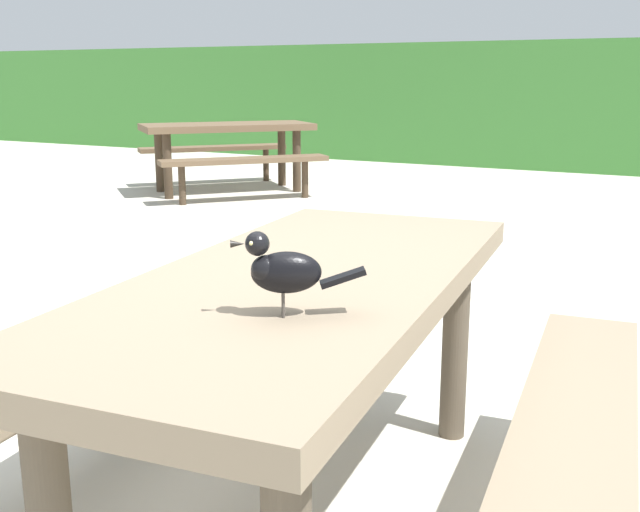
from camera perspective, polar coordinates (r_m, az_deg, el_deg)
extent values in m
plane|color=beige|center=(2.51, -2.83, -16.32)|extent=(60.00, 60.00, 0.00)
cube|color=#84725B|center=(2.01, -1.23, -2.14)|extent=(0.95, 1.87, 0.07)
cylinder|color=brown|center=(2.83, -0.56, -5.32)|extent=(0.09, 0.09, 0.67)
cylinder|color=brown|center=(2.69, 10.06, -6.59)|extent=(0.09, 0.09, 0.67)
cube|color=#84725B|center=(2.45, -16.57, -6.98)|extent=(0.47, 1.73, 0.05)
cylinder|color=brown|center=(3.01, -8.71, -7.13)|extent=(0.07, 0.07, 0.39)
cube|color=#84725B|center=(1.96, 18.45, -12.30)|extent=(0.47, 1.73, 0.05)
cylinder|color=brown|center=(2.64, 19.07, -10.82)|extent=(0.07, 0.07, 0.39)
ellipsoid|color=black|center=(1.61, -2.53, -1.24)|extent=(0.16, 0.14, 0.09)
ellipsoid|color=black|center=(1.61, -4.00, -1.03)|extent=(0.09, 0.09, 0.06)
sphere|color=black|center=(1.60, -4.71, 0.93)|extent=(0.05, 0.05, 0.05)
sphere|color=#EAE08C|center=(1.58, -5.15, 0.95)|extent=(0.01, 0.01, 0.01)
sphere|color=#EAE08C|center=(1.61, -5.12, 1.25)|extent=(0.01, 0.01, 0.01)
cone|color=black|center=(1.60, -6.18, 0.90)|extent=(0.03, 0.03, 0.02)
cube|color=black|center=(1.62, 1.72, -1.63)|extent=(0.10, 0.08, 0.04)
cylinder|color=#47423D|center=(1.62, -2.76, -3.70)|extent=(0.01, 0.01, 0.05)
cylinder|color=#47423D|center=(1.64, -2.78, -3.42)|extent=(0.01, 0.01, 0.05)
cube|color=brown|center=(8.40, -6.96, 9.56)|extent=(1.75, 1.86, 0.07)
cylinder|color=#423324|center=(8.38, -1.75, 7.10)|extent=(0.09, 0.09, 0.67)
cylinder|color=#423324|center=(8.88, -2.88, 7.44)|extent=(0.09, 0.09, 0.67)
cylinder|color=#423324|center=(8.04, -11.32, 6.59)|extent=(0.09, 0.09, 0.67)
cylinder|color=#423324|center=(8.56, -11.92, 6.95)|extent=(0.09, 0.09, 0.67)
cube|color=brown|center=(7.75, -5.64, 7.14)|extent=(1.33, 1.48, 0.05)
cylinder|color=#423324|center=(7.97, -1.13, 5.77)|extent=(0.07, 0.07, 0.39)
cylinder|color=#423324|center=(7.64, -10.27, 5.24)|extent=(0.07, 0.07, 0.39)
cube|color=brown|center=(9.11, -7.98, 7.98)|extent=(1.33, 1.48, 0.05)
cylinder|color=#423324|center=(9.29, -4.06, 6.82)|extent=(0.07, 0.07, 0.39)
cylinder|color=#423324|center=(9.01, -11.94, 6.36)|extent=(0.07, 0.07, 0.39)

